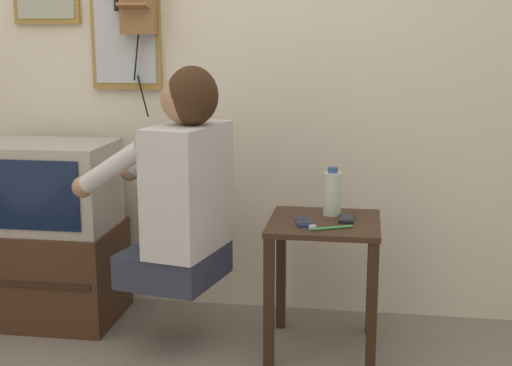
# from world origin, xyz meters

# --- Properties ---
(wall_back) EXTENTS (6.80, 0.05, 2.55)m
(wall_back) POSITION_xyz_m (0.00, 1.22, 1.27)
(wall_back) COLOR silver
(wall_back) RESTS_ON ground_plane
(side_table) EXTENTS (0.45, 0.45, 0.56)m
(side_table) POSITION_xyz_m (0.49, 0.76, 0.43)
(side_table) COLOR #382316
(side_table) RESTS_ON ground_plane
(person) EXTENTS (0.61, 0.53, 0.89)m
(person) POSITION_xyz_m (-0.08, 0.69, 0.70)
(person) COLOR #2D3347
(person) RESTS_ON ground_plane
(tv_stand) EXTENTS (0.57, 0.46, 0.44)m
(tv_stand) POSITION_xyz_m (-0.75, 0.91, 0.22)
(tv_stand) COLOR #422819
(tv_stand) RESTS_ON ground_plane
(television) EXTENTS (0.59, 0.41, 0.39)m
(television) POSITION_xyz_m (-0.77, 0.90, 0.63)
(television) COLOR #ADA89E
(television) RESTS_ON tv_stand
(wall_mirror) EXTENTS (0.33, 0.03, 0.61)m
(wall_mirror) POSITION_xyz_m (-0.46, 1.18, 1.35)
(wall_mirror) COLOR olive
(cell_phone_held) EXTENTS (0.09, 0.13, 0.01)m
(cell_phone_held) POSITION_xyz_m (0.41, 0.70, 0.56)
(cell_phone_held) COLOR navy
(cell_phone_held) RESTS_ON side_table
(cell_phone_spare) EXTENTS (0.06, 0.13, 0.01)m
(cell_phone_spare) POSITION_xyz_m (0.58, 0.78, 0.56)
(cell_phone_spare) COLOR black
(cell_phone_spare) RESTS_ON side_table
(water_bottle) EXTENTS (0.08, 0.08, 0.20)m
(water_bottle) POSITION_xyz_m (0.52, 0.86, 0.65)
(water_bottle) COLOR silver
(water_bottle) RESTS_ON side_table
(toothbrush) EXTENTS (0.17, 0.09, 0.02)m
(toothbrush) POSITION_xyz_m (0.51, 0.63, 0.57)
(toothbrush) COLOR #4CBF66
(toothbrush) RESTS_ON side_table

